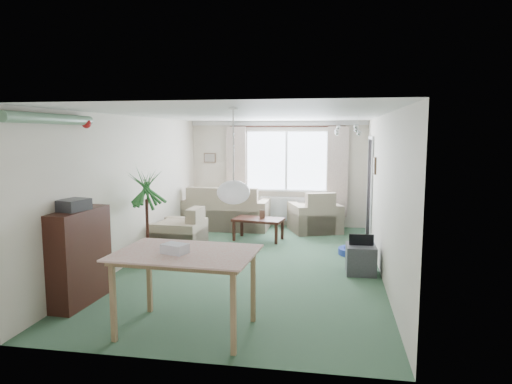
% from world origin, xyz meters
% --- Properties ---
extents(ground, '(6.50, 6.50, 0.00)m').
position_xyz_m(ground, '(0.00, 0.00, 0.00)').
color(ground, '#32543B').
extents(window, '(1.80, 0.03, 1.30)m').
position_xyz_m(window, '(0.20, 3.23, 1.50)').
color(window, white).
extents(curtain_rod, '(2.60, 0.03, 0.03)m').
position_xyz_m(curtain_rod, '(0.20, 3.15, 2.27)').
color(curtain_rod, black).
extents(curtain_left, '(0.45, 0.08, 2.00)m').
position_xyz_m(curtain_left, '(-0.95, 3.13, 1.27)').
color(curtain_left, beige).
extents(curtain_right, '(0.45, 0.08, 2.00)m').
position_xyz_m(curtain_right, '(1.35, 3.13, 1.27)').
color(curtain_right, beige).
extents(radiator, '(1.20, 0.10, 0.55)m').
position_xyz_m(radiator, '(0.20, 3.19, 0.40)').
color(radiator, white).
extents(doorway, '(0.03, 0.95, 2.00)m').
position_xyz_m(doorway, '(1.99, 2.20, 1.00)').
color(doorway, black).
extents(pendant_lamp, '(0.36, 0.36, 0.36)m').
position_xyz_m(pendant_lamp, '(0.20, -2.30, 1.48)').
color(pendant_lamp, white).
extents(tinsel_garland, '(1.60, 1.60, 0.12)m').
position_xyz_m(tinsel_garland, '(-1.92, -2.30, 2.28)').
color(tinsel_garland, '#196626').
extents(bauble_cluster_a, '(0.20, 0.20, 0.20)m').
position_xyz_m(bauble_cluster_a, '(1.30, 0.90, 2.22)').
color(bauble_cluster_a, silver).
extents(bauble_cluster_b, '(0.20, 0.20, 0.20)m').
position_xyz_m(bauble_cluster_b, '(1.60, -0.30, 2.22)').
color(bauble_cluster_b, silver).
extents(wall_picture_back, '(0.28, 0.03, 0.22)m').
position_xyz_m(wall_picture_back, '(-1.60, 3.23, 1.55)').
color(wall_picture_back, brown).
extents(wall_picture_right, '(0.03, 0.24, 0.30)m').
position_xyz_m(wall_picture_right, '(1.98, 1.20, 1.55)').
color(wall_picture_right, brown).
extents(sofa, '(1.92, 1.03, 0.96)m').
position_xyz_m(sofa, '(-1.10, 2.75, 0.48)').
color(sofa, '#BDB18F').
rests_on(sofa, ground).
extents(armchair_corner, '(1.26, 1.23, 0.89)m').
position_xyz_m(armchair_corner, '(0.88, 2.73, 0.44)').
color(armchair_corner, tan).
rests_on(armchair_corner, ground).
extents(armchair_left, '(0.86, 0.90, 0.78)m').
position_xyz_m(armchair_left, '(-1.50, 0.74, 0.39)').
color(armchair_left, '#C1A792').
rests_on(armchair_left, ground).
extents(coffee_table, '(1.05, 0.69, 0.44)m').
position_xyz_m(coffee_table, '(-0.19, 1.71, 0.22)').
color(coffee_table, black).
rests_on(coffee_table, ground).
extents(photo_frame, '(0.12, 0.06, 0.16)m').
position_xyz_m(photo_frame, '(-0.12, 1.75, 0.52)').
color(photo_frame, brown).
rests_on(photo_frame, coffee_table).
extents(bookshelf, '(0.37, 0.98, 1.18)m').
position_xyz_m(bookshelf, '(-1.84, -2.02, 0.59)').
color(bookshelf, black).
rests_on(bookshelf, ground).
extents(hifi_box, '(0.35, 0.40, 0.14)m').
position_xyz_m(hifi_box, '(-1.85, -2.08, 1.25)').
color(hifi_box, '#303135').
rests_on(hifi_box, bookshelf).
extents(houseplant, '(0.83, 0.83, 1.58)m').
position_xyz_m(houseplant, '(-1.65, -0.35, 0.79)').
color(houseplant, '#1F5C1F').
rests_on(houseplant, ground).
extents(dining_table, '(1.42, 0.99, 0.85)m').
position_xyz_m(dining_table, '(-0.25, -2.60, 0.43)').
color(dining_table, tan).
rests_on(dining_table, ground).
extents(gift_box, '(0.29, 0.25, 0.12)m').
position_xyz_m(gift_box, '(-0.35, -2.68, 0.91)').
color(gift_box, silver).
rests_on(gift_box, dining_table).
extents(tv_cube, '(0.45, 0.49, 0.44)m').
position_xyz_m(tv_cube, '(1.70, -0.19, 0.22)').
color(tv_cube, '#3E3D43').
rests_on(tv_cube, ground).
extents(pet_bed, '(0.62, 0.62, 0.11)m').
position_xyz_m(pet_bed, '(1.65, 0.91, 0.06)').
color(pet_bed, navy).
rests_on(pet_bed, ground).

